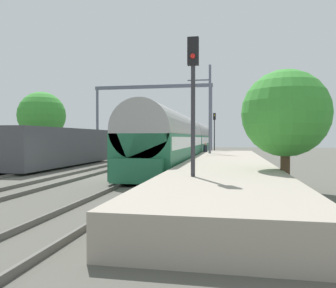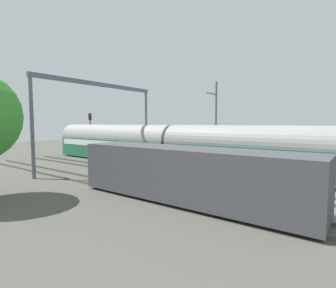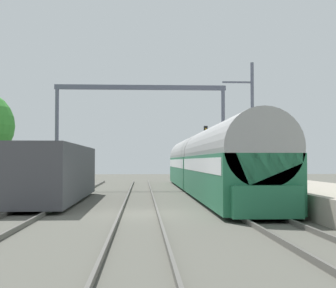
{
  "view_description": "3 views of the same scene",
  "coord_description": "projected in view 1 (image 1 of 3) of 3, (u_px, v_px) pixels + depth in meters",
  "views": [
    {
      "loc": [
        8.32,
        -17.35,
        2.16
      ],
      "look_at": [
        4.3,
        4.37,
        1.75
      ],
      "focal_mm": 36.07,
      "sensor_mm": 36.0,
      "label": 1
    },
    {
      "loc": [
        -15.8,
        -1.37,
        4.14
      ],
      "look_at": [
        1.31,
        11.46,
        2.45
      ],
      "focal_mm": 28.12,
      "sensor_mm": 36.0,
      "label": 2
    },
    {
      "loc": [
        0.12,
        -19.8,
        2.08
      ],
      "look_at": [
        2.15,
        19.77,
        3.43
      ],
      "focal_mm": 53.75,
      "sensor_mm": 36.0,
      "label": 3
    }
  ],
  "objects": [
    {
      "name": "platform",
      "position": [
        227.0,
        168.0,
        19.09
      ],
      "size": [
        4.4,
        28.0,
        0.9
      ],
      "color": "#A39989",
      "rests_on": "ground"
    },
    {
      "name": "tree_east_background",
      "position": [
        286.0,
        114.0,
        13.06
      ],
      "size": [
        3.37,
        3.37,
        4.8
      ],
      "color": "#4C3826",
      "rests_on": "ground"
    },
    {
      "name": "passenger_train",
      "position": [
        186.0,
        140.0,
        30.81
      ],
      "size": [
        2.93,
        32.85,
        3.82
      ],
      "color": "#236B47",
      "rests_on": "ground"
    },
    {
      "name": "catenary_pole_east_mid",
      "position": [
        209.0,
        113.0,
        27.04
      ],
      "size": [
        1.9,
        0.2,
        8.0
      ],
      "color": "slate",
      "rests_on": "ground"
    },
    {
      "name": "catenary_gantry",
      "position": [
        152.0,
        105.0,
        36.48
      ],
      "size": [
        13.01,
        0.28,
        7.86
      ],
      "color": "slate",
      "rests_on": "ground"
    },
    {
      "name": "track_east",
      "position": [
        153.0,
        177.0,
        17.83
      ],
      "size": [
        1.52,
        60.0,
        0.16
      ],
      "color": "#58554F",
      "rests_on": "ground"
    },
    {
      "name": "track_far_west",
      "position": [
        7.0,
        174.0,
        19.39
      ],
      "size": [
        1.52,
        60.0,
        0.16
      ],
      "color": "#58554F",
      "rests_on": "ground"
    },
    {
      "name": "railway_signal_near",
      "position": [
        193.0,
        99.0,
        10.91
      ],
      "size": [
        0.36,
        0.3,
        5.41
      ],
      "color": "#2D2D33",
      "rests_on": "ground"
    },
    {
      "name": "tree_west_background",
      "position": [
        42.0,
        115.0,
        35.19
      ],
      "size": [
        4.88,
        4.88,
        6.94
      ],
      "color": "#4C3826",
      "rests_on": "ground"
    },
    {
      "name": "track_west",
      "position": [
        77.0,
        175.0,
        18.61
      ],
      "size": [
        1.52,
        60.0,
        0.16
      ],
      "color": "#58554F",
      "rests_on": "ground"
    },
    {
      "name": "ground",
      "position": [
        77.0,
        177.0,
        18.61
      ],
      "size": [
        120.0,
        120.0,
        0.0
      ],
      "primitive_type": "plane",
      "color": "#54534A"
    },
    {
      "name": "freight_car",
      "position": [
        59.0,
        147.0,
        25.29
      ],
      "size": [
        2.8,
        13.0,
        2.7
      ],
      "color": "#47474C",
      "rests_on": "ground"
    },
    {
      "name": "railway_signal_far",
      "position": [
        214.0,
        128.0,
        45.15
      ],
      "size": [
        0.36,
        0.3,
        5.46
      ],
      "color": "#2D2D33",
      "rests_on": "ground"
    },
    {
      "name": "person_crossing",
      "position": [
        205.0,
        150.0,
        29.84
      ],
      "size": [
        0.36,
        0.46,
        1.73
      ],
      "rotation": [
        0.0,
        0.0,
        1.9
      ],
      "color": "#292929",
      "rests_on": "ground"
    }
  ]
}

